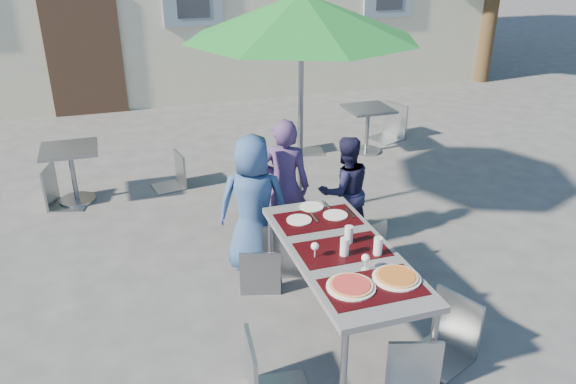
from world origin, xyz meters
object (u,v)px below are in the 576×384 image
object	(u,v)px
chair_0	(260,244)
chair_5	(421,346)
child_2	(345,191)
cafe_table_1	(368,123)
bg_chair_l_0	(54,163)
chair_1	(287,215)
patio_umbrella	(302,18)
child_1	(284,187)
pizza_near_right	(397,277)
chair_2	(363,217)
chair_3	(265,333)
cafe_table_0	(72,166)
pizza_near_left	(351,286)
bg_chair_l_1	(306,122)
dining_table	(342,256)
bg_chair_r_0	(172,151)
bg_chair_r_1	(393,101)
chair_4	(454,295)
child_0	(253,204)

from	to	relation	value
chair_0	chair_5	xyz separation A→B (m)	(0.65, -1.71, 0.03)
child_2	cafe_table_1	distance (m)	2.85
bg_chair_l_0	chair_1	bearing A→B (deg)	-46.53
patio_umbrella	child_1	bearing A→B (deg)	-121.27
pizza_near_right	bg_chair_l_0	distance (m)	4.54
cafe_table_1	pizza_near_right	bearing A→B (deg)	-113.06
chair_2	cafe_table_1	world-z (taller)	chair_2
chair_3	cafe_table_0	distance (m)	4.12
pizza_near_left	chair_1	distance (m)	1.48
bg_chair_l_1	pizza_near_left	bearing A→B (deg)	-105.88
pizza_near_left	dining_table	bearing A→B (deg)	73.51
child_1	chair_3	bearing A→B (deg)	91.28
dining_table	bg_chair_r_0	size ratio (longest dim) A/B	2.16
child_2	bg_chair_r_1	xyz separation A→B (m)	(2.10, 2.94, 0.03)
chair_3	bg_chair_l_0	bearing A→B (deg)	111.64
child_2	chair_1	size ratio (longest dim) A/B	1.12
pizza_near_right	chair_4	xyz separation A→B (m)	(0.47, -0.06, -0.21)
child_1	chair_3	distance (m)	2.15
dining_table	bg_chair_l_1	bearing A→B (deg)	74.20
chair_2	bg_chair_r_0	distance (m)	3.01
chair_4	bg_chair_l_0	size ratio (longest dim) A/B	0.99
child_1	cafe_table_0	bearing A→B (deg)	-19.50
chair_5	cafe_table_1	bearing A→B (deg)	68.53
patio_umbrella	bg_chair_l_1	size ratio (longest dim) A/B	2.98
child_0	chair_3	size ratio (longest dim) A/B	1.41
chair_0	chair_1	xyz separation A→B (m)	(0.33, 0.21, 0.14)
child_0	child_2	world-z (taller)	child_0
chair_4	patio_umbrella	xyz separation A→B (m)	(-0.31, 2.64, 1.71)
chair_1	bg_chair_l_0	xyz separation A→B (m)	(-2.17, 2.29, -0.07)
chair_2	bg_chair_l_0	bearing A→B (deg)	139.43
chair_4	cafe_table_1	xyz separation A→B (m)	(1.37, 4.38, -0.09)
bg_chair_l_1	child_2	bearing A→B (deg)	-101.27
pizza_near_left	child_2	distance (m)	2.02
child_0	chair_4	world-z (taller)	child_0
patio_umbrella	bg_chair_l_0	bearing A→B (deg)	156.34
pizza_near_right	patio_umbrella	bearing A→B (deg)	86.50
chair_5	bg_chair_l_1	size ratio (longest dim) A/B	1.04
child_0	cafe_table_1	xyz separation A→B (m)	(2.47, 2.65, -0.22)
cafe_table_1	child_0	bearing A→B (deg)	-132.99
chair_4	bg_chair_r_0	world-z (taller)	chair_4
child_1	patio_umbrella	size ratio (longest dim) A/B	0.57
chair_3	bg_chair_r_0	bearing A→B (deg)	91.74
bg_chair_r_1	child_2	bearing A→B (deg)	-125.50
child_2	pizza_near_right	bearing A→B (deg)	77.03
child_2	chair_3	size ratio (longest dim) A/B	1.22
child_2	patio_umbrella	bearing A→B (deg)	-72.21
bg_chair_l_1	bg_chair_r_1	bearing A→B (deg)	8.15
chair_1	patio_umbrella	size ratio (longest dim) A/B	0.42
chair_1	bg_chair_l_0	bearing A→B (deg)	133.47
chair_0	patio_umbrella	distance (m)	2.37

